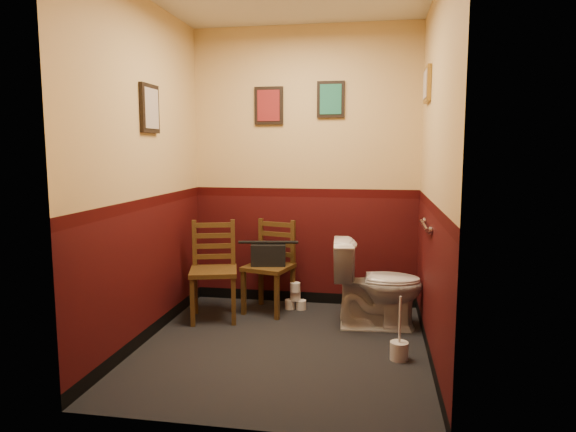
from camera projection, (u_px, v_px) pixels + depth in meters
name	position (u px, v px, depth m)	size (l,w,h in m)	color
floor	(283.00, 347.00, 4.00)	(2.20, 2.40, 0.00)	black
wall_back	(305.00, 168.00, 5.00)	(2.20, 2.70, 0.00)	#3D0B0C
wall_front	(240.00, 185.00, 2.65)	(2.20, 2.70, 0.00)	#3D0B0C
wall_left	(144.00, 173.00, 4.01)	(2.40, 2.70, 0.00)	#3D0B0C
wall_right	(435.00, 175.00, 3.64)	(2.40, 2.70, 0.00)	#3D0B0C
grab_bar	(425.00, 226.00, 3.94)	(0.05, 0.56, 0.06)	silver
framed_print_back_a	(269.00, 106.00, 4.96)	(0.28, 0.04, 0.36)	black
framed_print_back_b	(331.00, 99.00, 4.85)	(0.26, 0.04, 0.34)	black
framed_print_left	(150.00, 109.00, 4.04)	(0.04, 0.30, 0.38)	black
framed_print_right	(427.00, 85.00, 4.14)	(0.04, 0.34, 0.28)	olive
toilet	(377.00, 285.00, 4.40)	(0.43, 0.77, 0.75)	white
toilet_brush	(399.00, 349.00, 3.75)	(0.13, 0.13, 0.48)	silver
chair_left	(214.00, 270.00, 4.64)	(0.51, 0.51, 0.89)	#523818
chair_right	(270.00, 266.00, 4.85)	(0.49, 0.49, 0.86)	#523818
handbag	(268.00, 255.00, 4.80)	(0.34, 0.21, 0.23)	black
tp_stack	(295.00, 298.00, 4.93)	(0.21, 0.13, 0.27)	silver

